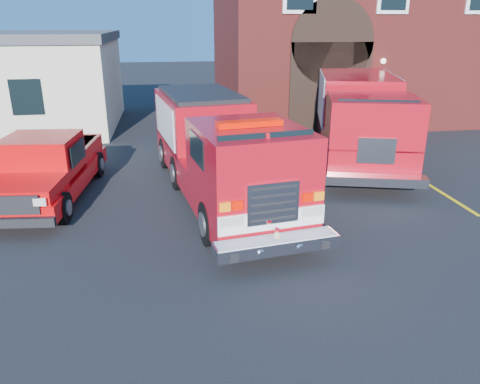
{
  "coord_description": "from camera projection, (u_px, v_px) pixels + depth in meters",
  "views": [
    {
      "loc": [
        -1.47,
        -10.75,
        4.86
      ],
      "look_at": [
        0.0,
        -1.2,
        1.3
      ],
      "focal_mm": 35.0,
      "sensor_mm": 36.0,
      "label": 1
    }
  ],
  "objects": [
    {
      "name": "secondary_truck",
      "position": [
        359.0,
        115.0,
        17.21
      ],
      "size": [
        5.05,
        9.4,
        2.92
      ],
      "color": "black",
      "rests_on": "ground"
    },
    {
      "name": "parking_stripe_mid",
      "position": [
        400.0,
        166.0,
        16.49
      ],
      "size": [
        0.12,
        3.0,
        0.01
      ],
      "primitive_type": "cube",
      "color": "yellow",
      "rests_on": "ground"
    },
    {
      "name": "ground",
      "position": [
        233.0,
        224.0,
        11.86
      ],
      "size": [
        100.0,
        100.0,
        0.0
      ],
      "primitive_type": "plane",
      "color": "black",
      "rests_on": "ground"
    },
    {
      "name": "side_building",
      "position": [
        4.0,
        80.0,
        21.87
      ],
      "size": [
        10.2,
        8.2,
        4.35
      ],
      "color": "beige",
      "rests_on": "ground"
    },
    {
      "name": "parking_stripe_far",
      "position": [
        365.0,
        145.0,
        19.27
      ],
      "size": [
        0.12,
        3.0,
        0.01
      ],
      "primitive_type": "cube",
      "color": "yellow",
      "rests_on": "ground"
    },
    {
      "name": "parking_stripe_near",
      "position": [
        447.0,
        196.0,
        13.71
      ],
      "size": [
        0.12,
        3.0,
        0.01
      ],
      "primitive_type": "cube",
      "color": "yellow",
      "rests_on": "ground"
    },
    {
      "name": "fire_engine",
      "position": [
        219.0,
        149.0,
        13.27
      ],
      "size": [
        3.82,
        9.24,
        2.76
      ],
      "color": "black",
      "rests_on": "ground"
    },
    {
      "name": "pickup_truck",
      "position": [
        48.0,
        168.0,
        13.32
      ],
      "size": [
        2.61,
        5.93,
        1.88
      ],
      "color": "black",
      "rests_on": "ground"
    },
    {
      "name": "fire_station",
      "position": [
        365.0,
        32.0,
        24.64
      ],
      "size": [
        15.2,
        10.2,
        8.45
      ],
      "color": "maroon",
      "rests_on": "ground"
    }
  ]
}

